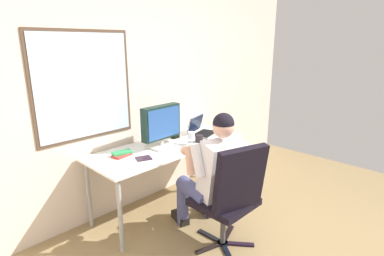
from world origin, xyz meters
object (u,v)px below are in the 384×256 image
Objects in this scene: crt_monitor at (161,124)px; wine_glass at (191,136)px; laptop at (201,129)px; cd_case at (144,158)px; book_stack at (122,154)px; coffee_mug at (199,138)px; desk at (169,150)px; office_chair at (232,193)px; desk_speaker at (175,131)px; person_seated at (214,174)px.

crt_monitor is 3.28× the size of wine_glass.
crt_monitor is at bearing 145.84° from wine_glass.
cd_case is at bearing -170.37° from laptop.
coffee_mug is (0.86, -0.24, 0.02)m from book_stack.
wine_glass is at bearing -44.02° from desk.
office_chair is 1.21m from desk_speaker.
crt_monitor is (-0.00, 0.73, 0.34)m from person_seated.
laptop is at bearing 28.48° from wine_glass.
laptop is (0.71, 1.02, 0.23)m from office_chair.
coffee_mug is at bearing 60.46° from office_chair.
laptop is 1.96× the size of book_stack.
book_stack is at bearing -175.66° from desk_speaker.
office_chair is 11.63× the size of coffee_mug.
person_seated is 1.00m from laptop.
desk_speaker reaches higher than wine_glass.
laptop is 2.30× the size of cd_case.
desk is at bearing 81.13° from office_chair.
person_seated reaches higher than office_chair.
cd_case is (-0.29, 0.85, 0.17)m from office_chair.
person_seated is at bearing 75.70° from office_chair.
office_chair is 1.08m from crt_monitor.
wine_glass is at bearing -97.90° from desk_speaker.
desk is 0.47m from cd_case.
desk_speaker is 0.98× the size of cd_case.
office_chair is at bearing -108.41° from desk_speaker.
desk_speaker is (0.22, 0.14, 0.15)m from desk.
person_seated is at bearing -59.71° from book_stack.
cd_case is at bearing -63.43° from book_stack.
cd_case is (-0.35, -0.15, -0.25)m from crt_monitor.
crt_monitor is at bearing 156.22° from coffee_mug.
crt_monitor reaches higher than desk.
person_seated is 14.19× the size of coffee_mug.
desk_speaker is (0.37, 1.12, 0.25)m from office_chair.
crt_monitor is 2.29× the size of book_stack.
person_seated is 0.93m from book_stack.
book_stack is (-1.11, 0.04, -0.04)m from laptop.
laptop is at bearing 55.23° from office_chair.
office_chair reaches higher than book_stack.
crt_monitor reaches higher than laptop.
office_chair reaches higher than desk_speaker.
crt_monitor is (0.06, 1.00, 0.42)m from office_chair.
wine_glass is at bearing -3.20° from cd_case.
desk_speaker is at bearing 106.87° from coffee_mug.
laptop is at bearing 2.01° from crt_monitor.
person_seated is (-0.09, -0.72, -0.02)m from desk.
crt_monitor is 2.76× the size of desk_speaker.
book_stack reaches higher than cd_case.
wine_glass is at bearing 64.44° from person_seated.
laptop is 4.58× the size of coffee_mug.
coffee_mug is at bearing -2.27° from cd_case.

